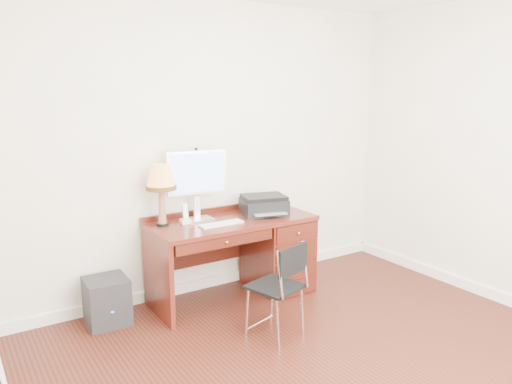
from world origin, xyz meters
TOP-DOWN VIEW (x-y plane):
  - ground at (0.00, 0.00)m, footprint 4.00×4.00m
  - room_shell at (0.00, 0.63)m, footprint 4.00×4.00m
  - desk at (0.32, 1.40)m, footprint 1.50×0.67m
  - monitor at (-0.27, 1.57)m, footprint 0.54×0.20m
  - keyboard at (-0.17, 1.29)m, footprint 0.40×0.11m
  - mouse_pad at (0.34, 1.32)m, footprint 0.21×0.21m
  - printer at (0.35, 1.40)m, footprint 0.47×0.41m
  - leg_lamp at (-0.61, 1.54)m, footprint 0.26×0.26m
  - phone at (-0.41, 1.50)m, footprint 0.09×0.09m
  - pen_cup at (0.27, 1.59)m, footprint 0.09×0.09m
  - chair at (-0.09, 0.53)m, footprint 0.45×0.45m
  - equipment_box at (-1.14, 1.50)m, footprint 0.34×0.34m

SIDE VIEW (x-z plane):
  - ground at x=0.00m, z-range 0.00..0.00m
  - room_shell at x=0.00m, z-range -1.95..2.05m
  - equipment_box at x=-1.14m, z-range 0.00..0.39m
  - desk at x=0.32m, z-range 0.04..0.79m
  - chair at x=-0.09m, z-range 0.08..0.85m
  - keyboard at x=-0.17m, z-range 0.75..0.77m
  - mouse_pad at x=0.34m, z-range 0.74..0.78m
  - phone at x=-0.41m, z-range 0.71..0.89m
  - pen_cup at x=0.27m, z-range 0.75..0.86m
  - printer at x=0.35m, z-range 0.75..0.93m
  - leg_lamp at x=-0.61m, z-range 0.87..1.41m
  - monitor at x=-0.27m, z-range 0.83..1.46m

